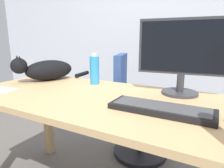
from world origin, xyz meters
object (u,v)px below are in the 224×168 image
at_px(monitor, 183,54).
at_px(keyboard, 161,109).
at_px(cat, 47,70).
at_px(office_chair, 135,113).
at_px(spray_bottle, 95,70).

distance_m(monitor, keyboard, 0.39).
bearing_deg(cat, office_chair, 43.13).
bearing_deg(monitor, spray_bottle, -178.81).
xyz_separation_m(office_chair, spray_bottle, (-0.14, -0.43, 0.44)).
bearing_deg(spray_bottle, office_chair, 71.90).
relative_size(office_chair, monitor, 1.90).
bearing_deg(spray_bottle, monitor, 1.19).
height_order(office_chair, keyboard, office_chair).
bearing_deg(monitor, keyboard, -93.67).
xyz_separation_m(office_chair, keyboard, (0.40, -0.74, 0.35)).
bearing_deg(office_chair, spray_bottle, -108.10).
relative_size(monitor, spray_bottle, 2.23).
bearing_deg(cat, spray_bottle, 9.59).
bearing_deg(spray_bottle, cat, -170.41).
xyz_separation_m(monitor, keyboard, (-0.02, -0.33, -0.21)).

